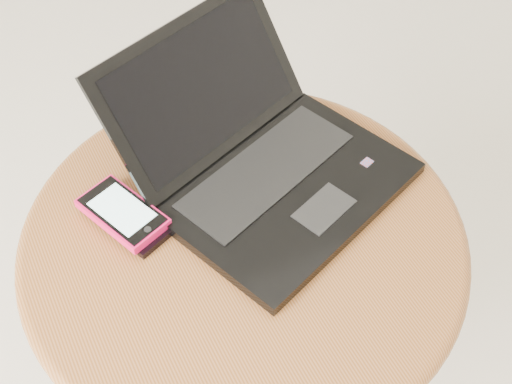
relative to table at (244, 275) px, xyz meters
name	(u,v)px	position (x,y,z in m)	size (l,w,h in m)	color
table	(244,275)	(0.00, 0.00, 0.00)	(0.62, 0.62, 0.49)	#4E2915
laptop	(265,160)	(0.07, 0.08, 0.14)	(0.43, 0.44, 0.19)	black
phone_black	(130,221)	(-0.13, 0.08, 0.11)	(0.10, 0.13, 0.01)	black
phone_pink	(123,213)	(-0.14, 0.09, 0.12)	(0.11, 0.14, 0.02)	#EF1358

